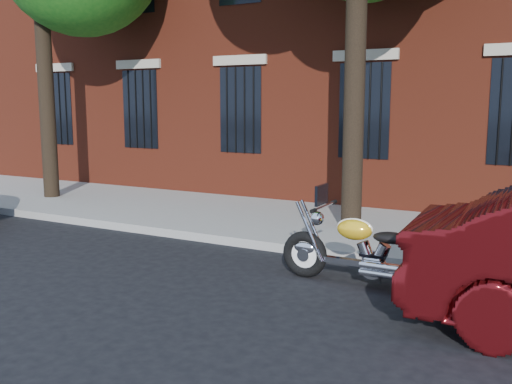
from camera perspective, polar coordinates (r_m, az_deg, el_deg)
The scene contains 4 objects.
ground at distance 8.00m, azimuth -0.86°, elevation -8.33°, with size 120.00×120.00×0.00m, color black.
curb at distance 9.17m, azimuth 3.37°, elevation -5.62°, with size 40.00×0.16×0.15m, color gray.
sidewalk at distance 10.86m, azimuth 7.56°, elevation -3.38°, with size 40.00×3.60×0.15m, color gray.
motorcycle at distance 7.48m, azimuth 12.25°, elevation -6.27°, with size 2.57×0.75×1.30m.
Camera 1 is at (3.73, -6.67, 2.37)m, focal length 40.00 mm.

